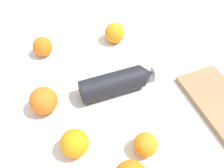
{
  "coord_description": "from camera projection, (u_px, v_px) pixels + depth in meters",
  "views": [
    {
      "loc": [
        0.46,
        -0.09,
        0.64
      ],
      "look_at": [
        -0.05,
        -0.02,
        0.04
      ],
      "focal_mm": 40.67,
      "sensor_mm": 36.0,
      "label": 1
    }
  ],
  "objects": [
    {
      "name": "water_bottle",
      "position": [
        119.0,
        82.0,
        0.79
      ],
      "size": [
        0.12,
        0.27,
        0.07
      ],
      "rotation": [
        0.0,
        0.0,
        1.77
      ],
      "color": "black",
      "rests_on": "ground_plane"
    },
    {
      "name": "orange_1",
      "position": [
        115.0,
        33.0,
        0.95
      ],
      "size": [
        0.07,
        0.07,
        0.07
      ],
      "primitive_type": "sphere",
      "color": "orange",
      "rests_on": "ground_plane"
    },
    {
      "name": "orange_5",
      "position": [
        43.0,
        47.0,
        0.9
      ],
      "size": [
        0.07,
        0.07,
        0.07
      ],
      "primitive_type": "sphere",
      "color": "orange",
      "rests_on": "ground_plane"
    },
    {
      "name": "ground_plane",
      "position": [
        119.0,
        102.0,
        0.79
      ],
      "size": [
        2.4,
        2.4,
        0.0
      ],
      "primitive_type": "plane",
      "color": "silver"
    },
    {
      "name": "orange_3",
      "position": [
        43.0,
        101.0,
        0.74
      ],
      "size": [
        0.08,
        0.08,
        0.08
      ],
      "primitive_type": "sphere",
      "color": "orange",
      "rests_on": "ground_plane"
    },
    {
      "name": "orange_4",
      "position": [
        145.0,
        145.0,
        0.66
      ],
      "size": [
        0.06,
        0.06,
        0.06
      ],
      "primitive_type": "sphere",
      "color": "orange",
      "rests_on": "ground_plane"
    },
    {
      "name": "cutting_board",
      "position": [
        220.0,
        103.0,
        0.77
      ],
      "size": [
        0.3,
        0.2,
        0.02
      ],
      "primitive_type": "cube",
      "rotation": [
        0.0,
        0.0,
        0.22
      ],
      "color": "#99724C",
      "rests_on": "ground_plane"
    },
    {
      "name": "orange_0",
      "position": [
        74.0,
        143.0,
        0.65
      ],
      "size": [
        0.08,
        0.08,
        0.08
      ],
      "primitive_type": "sphere",
      "color": "orange",
      "rests_on": "ground_plane"
    }
  ]
}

